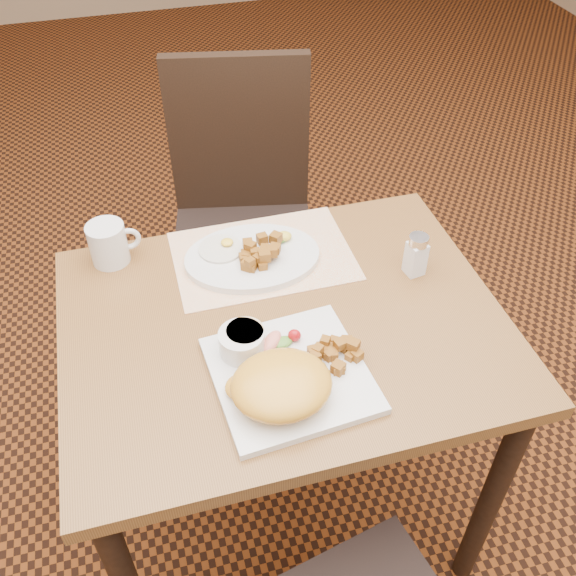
# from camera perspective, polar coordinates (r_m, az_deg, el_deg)

# --- Properties ---
(ground) EXTENTS (8.00, 8.00, 0.00)m
(ground) POSITION_cam_1_polar(r_m,az_deg,el_deg) (1.92, -0.25, -18.68)
(ground) COLOR black
(ground) RESTS_ON ground
(table) EXTENTS (0.90, 0.70, 0.75)m
(table) POSITION_cam_1_polar(r_m,az_deg,el_deg) (1.39, -0.33, -6.05)
(table) COLOR brown
(table) RESTS_ON ground
(chair_far) EXTENTS (0.50, 0.51, 0.97)m
(chair_far) POSITION_cam_1_polar(r_m,az_deg,el_deg) (1.98, -4.08, 7.21)
(chair_far) COLOR black
(chair_far) RESTS_ON ground
(placemat) EXTENTS (0.40, 0.28, 0.00)m
(placemat) POSITION_cam_1_polar(r_m,az_deg,el_deg) (1.46, -2.27, 2.87)
(placemat) COLOR white
(placemat) RESTS_ON table
(plate_square) EXTENTS (0.30, 0.30, 0.02)m
(plate_square) POSITION_cam_1_polar(r_m,az_deg,el_deg) (1.21, 0.19, -7.73)
(plate_square) COLOR silver
(plate_square) RESTS_ON table
(plate_oval) EXTENTS (0.32, 0.25, 0.02)m
(plate_oval) POSITION_cam_1_polar(r_m,az_deg,el_deg) (1.45, -3.19, 2.73)
(plate_oval) COLOR silver
(plate_oval) RESTS_ON placemat
(hollandaise_mound) EXTENTS (0.19, 0.16, 0.07)m
(hollandaise_mound) POSITION_cam_1_polar(r_m,az_deg,el_deg) (1.14, -0.69, -8.66)
(hollandaise_mound) COLOR gold
(hollandaise_mound) RESTS_ON plate_square
(ramekin) EXTENTS (0.09, 0.09, 0.05)m
(ramekin) POSITION_cam_1_polar(r_m,az_deg,el_deg) (1.22, -4.12, -4.76)
(ramekin) COLOR silver
(ramekin) RESTS_ON plate_square
(garnish_sq) EXTENTS (0.09, 0.06, 0.03)m
(garnish_sq) POSITION_cam_1_polar(r_m,az_deg,el_deg) (1.24, -0.78, -4.66)
(garnish_sq) COLOR #387223
(garnish_sq) RESTS_ON plate_square
(fried_egg) EXTENTS (0.10, 0.10, 0.02)m
(fried_egg) POSITION_cam_1_polar(r_m,az_deg,el_deg) (1.46, -5.92, 3.56)
(fried_egg) COLOR white
(fried_egg) RESTS_ON plate_oval
(garnish_ov) EXTENTS (0.06, 0.04, 0.02)m
(garnish_ov) POSITION_cam_1_polar(r_m,az_deg,el_deg) (1.47, -0.57, 4.54)
(garnish_ov) COLOR #387223
(garnish_ov) RESTS_ON plate_oval
(salt_shaker) EXTENTS (0.05, 0.05, 0.10)m
(salt_shaker) POSITION_cam_1_polar(r_m,az_deg,el_deg) (1.42, 11.33, 2.97)
(salt_shaker) COLOR white
(salt_shaker) RESTS_ON table
(coffee_mug) EXTENTS (0.12, 0.08, 0.10)m
(coffee_mug) POSITION_cam_1_polar(r_m,az_deg,el_deg) (1.48, -15.61, 3.84)
(coffee_mug) COLOR silver
(coffee_mug) RESTS_ON table
(home_fries_sq) EXTENTS (0.10, 0.10, 0.03)m
(home_fries_sq) POSITION_cam_1_polar(r_m,az_deg,el_deg) (1.22, 4.08, -5.81)
(home_fries_sq) COLOR #995D18
(home_fries_sq) RESTS_ON plate_square
(home_fries_ov) EXTENTS (0.11, 0.09, 0.04)m
(home_fries_ov) POSITION_cam_1_polar(r_m,az_deg,el_deg) (1.41, -2.63, 3.10)
(home_fries_ov) COLOR #995D18
(home_fries_ov) RESTS_ON plate_oval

